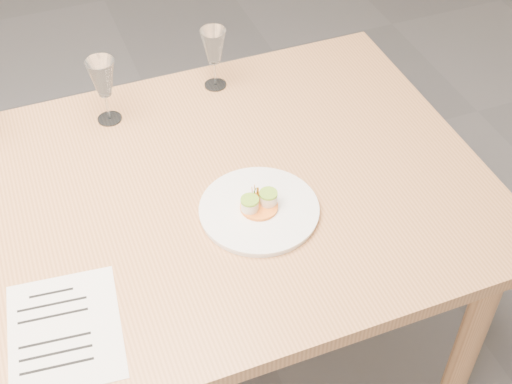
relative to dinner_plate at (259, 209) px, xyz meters
name	(u,v)px	position (x,y,z in m)	size (l,w,h in m)	color
dinner_plate	(259,209)	(0.00, 0.00, 0.00)	(0.28, 0.28, 0.07)	white
recipe_sheet	(64,330)	(-0.49, -0.17, -0.01)	(0.26, 0.31, 0.00)	white
wine_glass_2	(103,79)	(-0.25, 0.47, 0.12)	(0.08, 0.08, 0.19)	white
wine_glass_3	(214,48)	(0.07, 0.52, 0.11)	(0.07, 0.07, 0.18)	white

